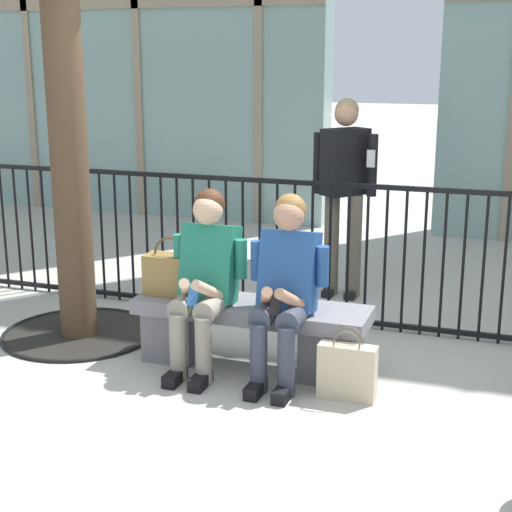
% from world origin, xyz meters
% --- Properties ---
extents(ground_plane, '(60.00, 60.00, 0.00)m').
position_xyz_m(ground_plane, '(0.00, 0.00, 0.00)').
color(ground_plane, '#B2ADA3').
extents(stone_bench, '(1.60, 0.44, 0.45)m').
position_xyz_m(stone_bench, '(0.00, 0.00, 0.27)').
color(stone_bench, slate).
rests_on(stone_bench, ground).
extents(seated_person_with_phone, '(0.52, 0.66, 1.21)m').
position_xyz_m(seated_person_with_phone, '(-0.28, -0.13, 0.65)').
color(seated_person_with_phone, gray).
rests_on(seated_person_with_phone, ground).
extents(seated_person_companion, '(0.52, 0.66, 1.21)m').
position_xyz_m(seated_person_companion, '(0.28, -0.13, 0.65)').
color(seated_person_companion, '#383D4C').
rests_on(seated_person_companion, ground).
extents(handbag_on_bench, '(0.36, 0.18, 0.41)m').
position_xyz_m(handbag_on_bench, '(-0.58, -0.01, 0.60)').
color(handbag_on_bench, olive).
rests_on(handbag_on_bench, stone_bench).
extents(shopping_bag, '(0.36, 0.12, 0.45)m').
position_xyz_m(shopping_bag, '(0.73, -0.29, 0.18)').
color(shopping_bag, beige).
rests_on(shopping_bag, ground).
extents(bystander_at_railing, '(0.55, 0.44, 1.71)m').
position_xyz_m(bystander_at_railing, '(0.21, 1.79, 1.00)').
color(bystander_at_railing, '#6B6051').
rests_on(bystander_at_railing, ground).
extents(plaza_railing, '(7.75, 0.04, 1.13)m').
position_xyz_m(plaza_railing, '(-0.00, 1.00, 0.57)').
color(plaza_railing, black).
rests_on(plaza_railing, ground).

